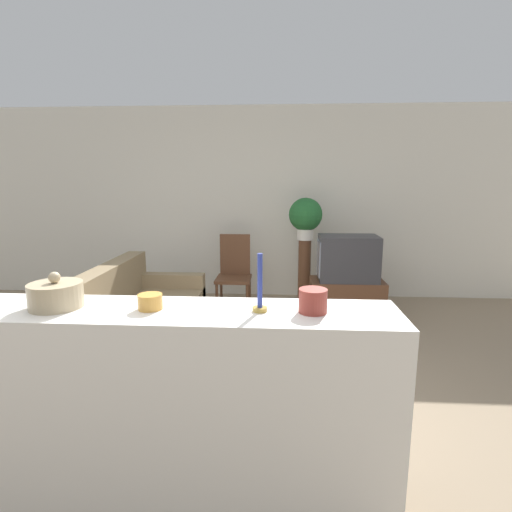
{
  "coord_description": "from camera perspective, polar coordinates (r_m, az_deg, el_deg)",
  "views": [
    {
      "loc": [
        0.73,
        -2.35,
        1.68
      ],
      "look_at": [
        0.46,
        2.0,
        0.85
      ],
      "focal_mm": 28.0,
      "sensor_mm": 36.0,
      "label": 1
    }
  ],
  "objects": [
    {
      "name": "decorative_bowl",
      "position": [
        2.18,
        -26.66,
        -4.97
      ],
      "size": [
        0.25,
        0.25,
        0.18
      ],
      "color": "tan",
      "rests_on": "foreground_counter"
    },
    {
      "name": "plant_stand",
      "position": [
        5.34,
        6.9,
        -2.53
      ],
      "size": [
        0.16,
        0.16,
        0.91
      ],
      "color": "brown",
      "rests_on": "ground_plane"
    },
    {
      "name": "potted_plant",
      "position": [
        5.22,
        7.09,
        5.69
      ],
      "size": [
        0.43,
        0.43,
        0.55
      ],
      "color": "white",
      "rests_on": "plant_stand"
    },
    {
      "name": "wooden_chair",
      "position": [
        5.19,
        -3.13,
        -2.03
      ],
      "size": [
        0.44,
        0.44,
        0.99
      ],
      "color": "brown",
      "rests_on": "ground_plane"
    },
    {
      "name": "television",
      "position": [
        4.87,
        12.95,
        -0.29
      ],
      "size": [
        0.7,
        0.44,
        0.54
      ],
      "color": "#333338",
      "rests_on": "tv_stand"
    },
    {
      "name": "ground_plane",
      "position": [
        2.98,
        -12.4,
        -23.88
      ],
      "size": [
        14.0,
        14.0,
        0.0
      ],
      "primitive_type": "plane",
      "color": "gray"
    },
    {
      "name": "foreground_counter",
      "position": [
        2.26,
        -16.93,
        -20.2
      ],
      "size": [
        2.61,
        0.44,
        1.07
      ],
      "color": "white",
      "rests_on": "ground_plane"
    },
    {
      "name": "wall_back",
      "position": [
        5.83,
        -3.71,
        7.53
      ],
      "size": [
        9.0,
        0.06,
        2.7
      ],
      "color": "silver",
      "rests_on": "ground_plane"
    },
    {
      "name": "tv_stand",
      "position": [
        4.99,
        12.77,
        -6.13
      ],
      "size": [
        0.87,
        0.46,
        0.5
      ],
      "color": "brown",
      "rests_on": "ground_plane"
    },
    {
      "name": "couch",
      "position": [
        4.09,
        -16.93,
        -9.56
      ],
      "size": [
        0.91,
        1.98,
        0.85
      ],
      "color": "#847051",
      "rests_on": "ground_plane"
    },
    {
      "name": "coffee_tin",
      "position": [
        1.9,
        8.14,
        -6.35
      ],
      "size": [
        0.13,
        0.13,
        0.11
      ],
      "color": "#99382D",
      "rests_on": "foreground_counter"
    },
    {
      "name": "candlestick",
      "position": [
        1.88,
        0.56,
        -5.18
      ],
      "size": [
        0.07,
        0.07,
        0.28
      ],
      "color": "#B7933D",
      "rests_on": "foreground_counter"
    },
    {
      "name": "candle_jar",
      "position": [
        1.99,
        -14.87,
        -6.33
      ],
      "size": [
        0.12,
        0.12,
        0.07
      ],
      "color": "gold",
      "rests_on": "foreground_counter"
    }
  ]
}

